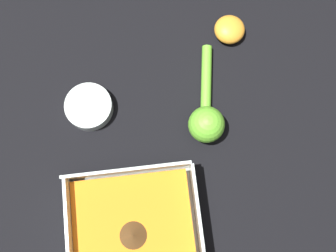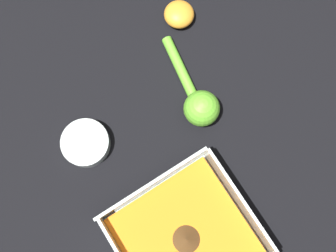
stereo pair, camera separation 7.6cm
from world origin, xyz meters
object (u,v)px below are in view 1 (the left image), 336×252
square_dish (136,235)px  spice_bowl (89,107)px  lemon_squeezer (206,118)px  lemon_half (230,30)px

square_dish → spice_bowl: square_dish is taller
spice_bowl → lemon_squeezer: bearing=166.9°
spice_bowl → square_dish: bearing=105.4°
spice_bowl → lemon_half: (-0.31, -0.13, 0.00)m
square_dish → lemon_half: bearing=-121.0°
lemon_squeezer → lemon_half: bearing=166.9°
square_dish → lemon_squeezer: (-0.16, -0.21, 0.01)m
square_dish → lemon_half: (-0.24, -0.39, -0.01)m
spice_bowl → lemon_squeezer: (-0.23, 0.05, 0.02)m
square_dish → lemon_half: size_ratio=3.72×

